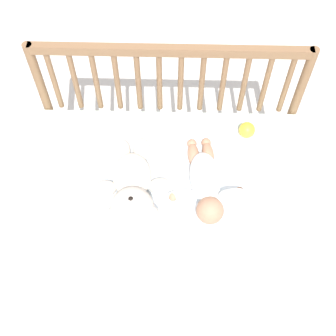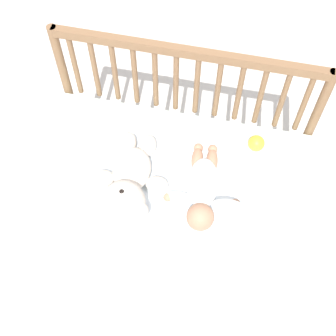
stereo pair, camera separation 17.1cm
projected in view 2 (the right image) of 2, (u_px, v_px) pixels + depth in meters
name	position (u px, v px, depth m)	size (l,w,h in m)	color
ground_plane	(169.00, 223.00, 2.14)	(12.00, 12.00, 0.00)	silver
crib_mattress	(169.00, 201.00, 1.95)	(1.05, 0.59, 0.44)	silver
crib_rail	(186.00, 92.00, 1.83)	(1.05, 0.04, 0.78)	brown
blanket	(166.00, 179.00, 1.75)	(0.77, 0.50, 0.01)	white
teddy_bear	(128.00, 184.00, 1.67)	(0.29, 0.40, 0.16)	silver
baby	(202.00, 189.00, 1.68)	(0.30, 0.37, 0.10)	white
toy_ball	(256.00, 143.00, 1.80)	(0.06, 0.06, 0.06)	yellow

